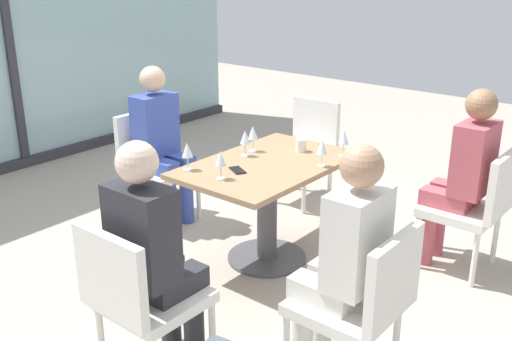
% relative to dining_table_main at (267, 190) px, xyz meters
% --- Properties ---
extents(ground_plane, '(12.00, 12.00, 0.00)m').
position_rel_dining_table_main_xyz_m(ground_plane, '(0.00, 0.00, -0.53)').
color(ground_plane, '#A89E8E').
extents(window_wall_backdrop, '(5.93, 0.10, 2.70)m').
position_rel_dining_table_main_xyz_m(window_wall_backdrop, '(0.00, 3.20, 0.68)').
color(window_wall_backdrop, '#93B7BC').
rests_on(window_wall_backdrop, ground_plane).
extents(dining_table_main, '(1.22, 0.78, 0.73)m').
position_rel_dining_table_main_xyz_m(dining_table_main, '(0.00, 0.00, 0.00)').
color(dining_table_main, '#997551').
rests_on(dining_table_main, ground_plane).
extents(chair_side_end, '(0.50, 0.46, 0.87)m').
position_rel_dining_table_main_xyz_m(chair_side_end, '(-1.40, -0.31, -0.03)').
color(chair_side_end, silver).
rests_on(chair_side_end, ground_plane).
extents(chair_front_left, '(0.46, 0.50, 0.87)m').
position_rel_dining_table_main_xyz_m(chair_front_left, '(-0.75, -1.17, -0.03)').
color(chair_front_left, silver).
rests_on(chair_front_left, ground_plane).
extents(chair_near_window, '(0.46, 0.51, 0.87)m').
position_rel_dining_table_main_xyz_m(chair_near_window, '(0.00, 1.17, -0.03)').
color(chair_near_window, silver).
rests_on(chair_near_window, ground_plane).
extents(chair_front_right, '(0.46, 0.50, 0.87)m').
position_rel_dining_table_main_xyz_m(chair_front_right, '(0.75, -1.17, -0.03)').
color(chair_front_right, silver).
rests_on(chair_front_right, ground_plane).
extents(chair_far_right, '(0.50, 0.46, 0.87)m').
position_rel_dining_table_main_xyz_m(chair_far_right, '(1.13, 0.46, -0.03)').
color(chair_far_right, silver).
rests_on(chair_far_right, ground_plane).
extents(person_side_end, '(0.39, 0.34, 1.26)m').
position_rel_dining_table_main_xyz_m(person_side_end, '(-1.29, -0.31, 0.17)').
color(person_side_end, '#28282D').
rests_on(person_side_end, ground_plane).
extents(person_front_left, '(0.34, 0.39, 1.26)m').
position_rel_dining_table_main_xyz_m(person_front_left, '(-0.75, -1.06, 0.17)').
color(person_front_left, silver).
rests_on(person_front_left, ground_plane).
extents(person_near_window, '(0.34, 0.39, 1.26)m').
position_rel_dining_table_main_xyz_m(person_near_window, '(-0.00, 1.06, 0.17)').
color(person_near_window, '#384C9E').
rests_on(person_near_window, ground_plane).
extents(person_front_right, '(0.34, 0.39, 1.26)m').
position_rel_dining_table_main_xyz_m(person_front_right, '(0.75, -1.06, 0.17)').
color(person_front_right, '#B24C56').
rests_on(person_front_right, ground_plane).
extents(wine_glass_0, '(0.07, 0.07, 0.18)m').
position_rel_dining_table_main_xyz_m(wine_glass_0, '(0.13, 0.23, 0.33)').
color(wine_glass_0, silver).
rests_on(wine_glass_0, dining_table_main).
extents(wine_glass_1, '(0.07, 0.07, 0.18)m').
position_rel_dining_table_main_xyz_m(wine_glass_1, '(0.17, -0.32, 0.33)').
color(wine_glass_1, silver).
rests_on(wine_glass_1, dining_table_main).
extents(wine_glass_2, '(0.07, 0.07, 0.18)m').
position_rel_dining_table_main_xyz_m(wine_glass_2, '(0.44, -0.32, 0.33)').
color(wine_glass_2, silver).
rests_on(wine_glass_2, dining_table_main).
extents(wine_glass_3, '(0.07, 0.07, 0.18)m').
position_rel_dining_table_main_xyz_m(wine_glass_3, '(-0.44, 0.31, 0.33)').
color(wine_glass_3, silver).
rests_on(wine_glass_3, dining_table_main).
extents(wine_glass_4, '(0.07, 0.07, 0.18)m').
position_rel_dining_table_main_xyz_m(wine_glass_4, '(0.01, 0.21, 0.33)').
color(wine_glass_4, silver).
rests_on(wine_glass_4, dining_table_main).
extents(wine_glass_5, '(0.07, 0.07, 0.18)m').
position_rel_dining_table_main_xyz_m(wine_glass_5, '(-0.43, 0.03, 0.33)').
color(wine_glass_5, silver).
rests_on(wine_glass_5, dining_table_main).
extents(coffee_cup, '(0.08, 0.08, 0.09)m').
position_rel_dining_table_main_xyz_m(coffee_cup, '(0.34, -0.03, 0.25)').
color(coffee_cup, white).
rests_on(coffee_cup, dining_table_main).
extents(cell_phone_on_table, '(0.13, 0.16, 0.01)m').
position_rel_dining_table_main_xyz_m(cell_phone_on_table, '(-0.25, 0.05, 0.21)').
color(cell_phone_on_table, black).
rests_on(cell_phone_on_table, dining_table_main).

